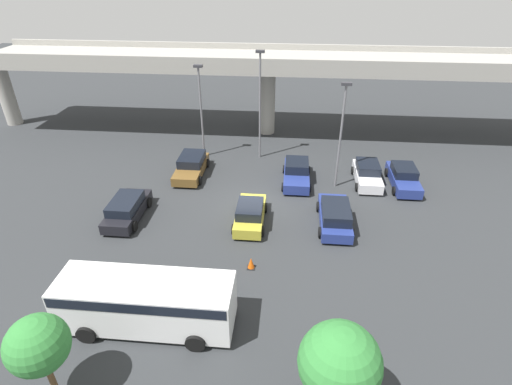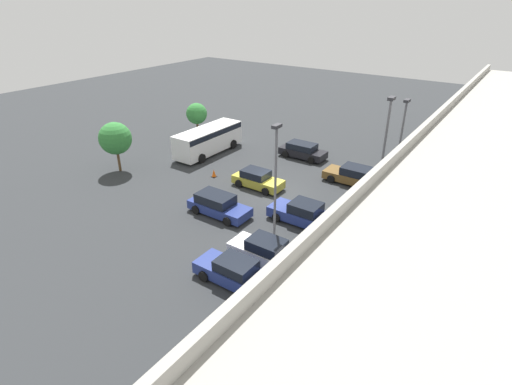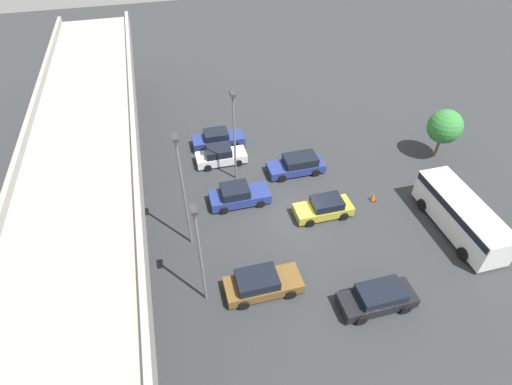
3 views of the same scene
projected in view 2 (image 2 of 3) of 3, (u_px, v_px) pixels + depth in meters
The scene contains 16 objects.
ground_plane at pixel (276, 192), 32.92m from camera, with size 113.03×113.03×0.00m, color #2D3033.
highway_overpass at pixel (483, 154), 22.93m from camera, with size 54.24×6.92×7.81m.
parked_car_0 at pixel (303, 151), 39.62m from camera, with size 2.11×4.66×1.50m.
parked_car_1 at pixel (354, 175), 34.23m from camera, with size 2.23×4.81×1.53m.
parked_car_2 at pixel (257, 179), 33.56m from camera, with size 2.02×4.35×1.50m.
parked_car_3 at pixel (302, 213), 28.34m from camera, with size 2.17×4.65×1.60m.
parked_car_4 at pixel (218, 205), 29.41m from camera, with size 2.15×4.79×1.55m.
parked_car_5 at pixel (264, 251), 24.19m from camera, with size 2.01×4.35×1.57m.
parked_car_6 at pixel (234, 272), 22.38m from camera, with size 2.04×4.70×1.53m.
shuttle_bus at pixel (208, 138), 40.48m from camera, with size 8.02×2.76×2.58m.
lamp_post_near_aisle at pixel (276, 175), 24.67m from camera, with size 0.70×0.35×7.88m.
lamp_post_mid_lot at pixel (400, 141), 30.52m from camera, with size 0.70×0.35×7.80m.
lamp_post_by_overpass at pixel (383, 153), 26.58m from camera, with size 0.70×0.35×8.94m.
tree_front_left at pixel (197, 114), 43.68m from camera, with size 2.28×2.28×4.07m.
tree_front_centre at pixel (115, 138), 35.61m from camera, with size 2.90×2.90×4.58m.
traffic_cone at pixel (214, 173), 35.59m from camera, with size 0.44×0.44×0.70m.
Camera 2 is at (25.10, 15.49, 14.70)m, focal length 28.00 mm.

